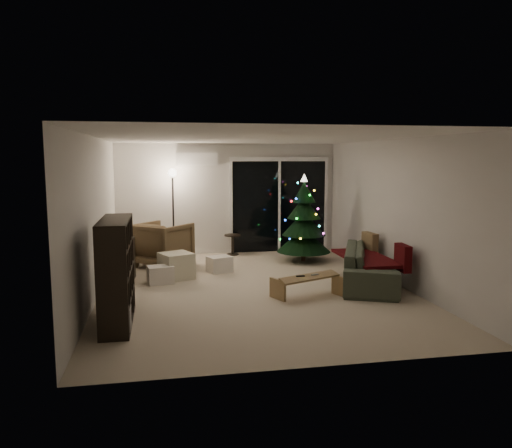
{
  "coord_description": "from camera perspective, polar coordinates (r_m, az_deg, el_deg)",
  "views": [
    {
      "loc": [
        -1.47,
        -8.02,
        2.17
      ],
      "look_at": [
        0.1,
        0.3,
        1.05
      ],
      "focal_mm": 35.0,
      "sensor_mm": 36.0,
      "label": 1
    }
  ],
  "objects": [
    {
      "name": "sofa",
      "position": [
        8.87,
        13.02,
        -4.68
      ],
      "size": [
        1.66,
        2.38,
        0.65
      ],
      "primitive_type": "imported",
      "rotation": [
        0.0,
        0.0,
        1.17
      ],
      "color": "#434C3A",
      "rests_on": "floor"
    },
    {
      "name": "stereo",
      "position": [
        8.83,
        -15.63,
        -1.45
      ],
      "size": [
        0.38,
        0.45,
        0.16
      ],
      "primitive_type": "cube",
      "color": "black",
      "rests_on": "media_cabinet"
    },
    {
      "name": "cushion_a",
      "position": [
        9.5,
        12.88,
        -2.26
      ],
      "size": [
        0.16,
        0.44,
        0.43
      ],
      "primitive_type": "cube",
      "rotation": [
        0.0,
        0.0,
        0.09
      ],
      "color": "brown",
      "rests_on": "sofa"
    },
    {
      "name": "cardboard_box_b",
      "position": [
        9.62,
        -4.19,
        -4.6
      ],
      "size": [
        0.52,
        0.46,
        0.3
      ],
      "primitive_type": "cube",
      "rotation": [
        0.0,
        0.0,
        0.37
      ],
      "color": "silver",
      "rests_on": "floor"
    },
    {
      "name": "remote_a",
      "position": [
        7.82,
        5.09,
        -5.94
      ],
      "size": [
        0.14,
        0.04,
        0.02
      ],
      "primitive_type": "cube",
      "color": "black",
      "rests_on": "coffee_table"
    },
    {
      "name": "remote_b",
      "position": [
        7.94,
        6.74,
        -5.76
      ],
      "size": [
        0.13,
        0.08,
        0.02
      ],
      "primitive_type": "cube",
      "rotation": [
        0.0,
        0.0,
        0.35
      ],
      "color": "slate",
      "rests_on": "coffee_table"
    },
    {
      "name": "cardboard_box_a",
      "position": [
        8.9,
        -10.87,
        -5.7
      ],
      "size": [
        0.48,
        0.4,
        0.31
      ],
      "primitive_type": "cube",
      "rotation": [
        0.0,
        0.0,
        0.18
      ],
      "color": "silver",
      "rests_on": "floor"
    },
    {
      "name": "floor_lamp",
      "position": [
        10.93,
        -9.43,
        1.0
      ],
      "size": [
        0.3,
        0.3,
        1.89
      ],
      "primitive_type": "cylinder",
      "color": "black",
      "rests_on": "floor"
    },
    {
      "name": "bookshelf",
      "position": [
        6.8,
        -17.08,
        -5.32
      ],
      "size": [
        0.39,
        1.4,
        1.39
      ],
      "primitive_type": null,
      "rotation": [
        0.0,
        0.0,
        -0.03
      ],
      "color": "black",
      "rests_on": "floor"
    },
    {
      "name": "christmas_tree",
      "position": [
        10.52,
        5.49,
        0.68
      ],
      "size": [
        1.45,
        1.45,
        1.84
      ],
      "primitive_type": "cone",
      "rotation": [
        0.0,
        0.0,
        -0.33
      ],
      "color": "black",
      "rests_on": "floor"
    },
    {
      "name": "ottoman",
      "position": [
        9.17,
        -9.1,
        -4.74
      ],
      "size": [
        0.69,
        0.69,
        0.47
      ],
      "primitive_type": "cube",
      "rotation": [
        0.0,
        0.0,
        0.42
      ],
      "color": "beige",
      "rests_on": "floor"
    },
    {
      "name": "coffee_table",
      "position": [
        7.91,
        6.13,
        -7.16
      ],
      "size": [
        1.14,
        0.78,
        0.34
      ],
      "primitive_type": null,
      "rotation": [
        0.0,
        0.0,
        0.41
      ],
      "color": "olive",
      "rests_on": "floor"
    },
    {
      "name": "sofa_throw",
      "position": [
        8.8,
        12.45,
        -3.8
      ],
      "size": [
        0.69,
        1.6,
        0.05
      ],
      "primitive_type": "cube",
      "color": "#4F0605",
      "rests_on": "sofa"
    },
    {
      "name": "side_table",
      "position": [
        11.28,
        -2.69,
        -2.37
      ],
      "size": [
        0.39,
        0.39,
        0.46
      ],
      "primitive_type": "cylinder",
      "rotation": [
        0.0,
        0.0,
        -0.04
      ],
      "color": "black",
      "rests_on": "floor"
    },
    {
      "name": "cushion_b",
      "position": [
        8.35,
        16.44,
        -3.72
      ],
      "size": [
        0.16,
        0.43,
        0.43
      ],
      "primitive_type": "cube",
      "rotation": [
        0.0,
        0.0,
        -0.07
      ],
      "color": "#4F0605",
      "rests_on": "sofa"
    },
    {
      "name": "armchair",
      "position": [
        10.26,
        -10.67,
        -2.28
      ],
      "size": [
        1.36,
        1.36,
        0.89
      ],
      "primitive_type": "imported",
      "rotation": [
        0.0,
        0.0,
        2.45
      ],
      "color": "brown",
      "rests_on": "floor"
    },
    {
      "name": "room",
      "position": [
        9.78,
        0.76,
        0.75
      ],
      "size": [
        6.5,
        7.51,
        2.6
      ],
      "color": "beige",
      "rests_on": "ground"
    },
    {
      "name": "media_cabinet",
      "position": [
        8.91,
        -15.52,
        -4.36
      ],
      "size": [
        0.53,
        1.23,
        0.75
      ],
      "primitive_type": "cube",
      "rotation": [
        0.0,
        0.0,
        -0.07
      ],
      "color": "black",
      "rests_on": "floor"
    }
  ]
}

